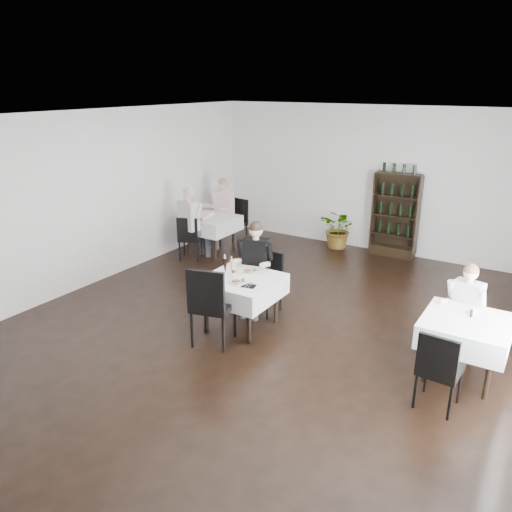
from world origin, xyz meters
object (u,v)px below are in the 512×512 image
at_px(main_table, 241,287).
at_px(diner_main, 254,261).
at_px(wine_shelf, 395,216).
at_px(potted_tree, 339,229).

height_order(main_table, diner_main, diner_main).
distance_m(wine_shelf, main_table, 4.41).
height_order(wine_shelf, diner_main, wine_shelf).
relative_size(main_table, potted_tree, 1.19).
xyz_separation_m(wine_shelf, diner_main, (-1.01, -3.78, -0.01)).
distance_m(potted_tree, diner_main, 3.67).
bearing_deg(potted_tree, main_table, -86.84).
height_order(wine_shelf, potted_tree, wine_shelf).
xyz_separation_m(wine_shelf, main_table, (-0.90, -4.31, -0.23)).
height_order(main_table, potted_tree, potted_tree).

